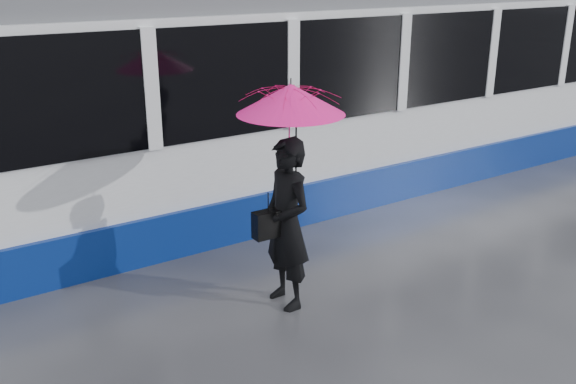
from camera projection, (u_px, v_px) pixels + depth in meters
ground at (265, 284)px, 7.62m from camera, size 90.00×90.00×0.00m
rails at (178, 218)px, 9.58m from camera, size 34.00×1.51×0.02m
tram at (275, 98)px, 9.95m from camera, size 26.00×2.56×3.35m
woman at (287, 224)px, 6.89m from camera, size 0.46×0.70×1.90m
umbrella at (291, 120)px, 6.54m from camera, size 1.13×1.13×1.28m
handbag at (268, 224)px, 6.78m from camera, size 0.34×0.15×0.47m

